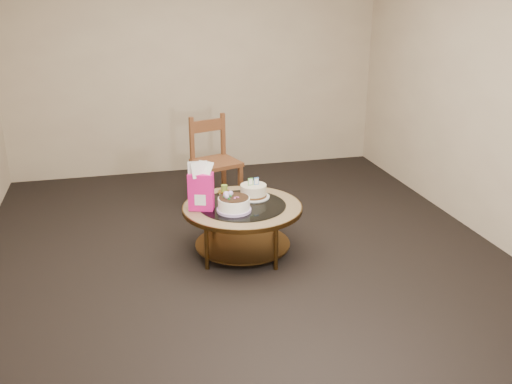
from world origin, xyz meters
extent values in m
plane|color=black|center=(0.00, 0.00, 0.00)|extent=(5.00, 5.00, 0.00)
cube|color=#BDAC8F|center=(0.00, 2.50, 1.30)|extent=(4.50, 0.02, 2.60)
cube|color=#BDAC8F|center=(0.00, -2.50, 1.30)|extent=(4.50, 0.02, 2.60)
cube|color=#BDAC8F|center=(2.25, 0.00, 1.30)|extent=(0.02, 5.00, 2.60)
cylinder|color=#523717|center=(0.35, 0.20, 0.21)|extent=(0.04, 0.04, 0.42)
cylinder|color=#523717|center=(-0.20, 0.35, 0.21)|extent=(0.04, 0.04, 0.42)
cylinder|color=#523717|center=(-0.35, -0.20, 0.21)|extent=(0.04, 0.04, 0.42)
cylinder|color=#523717|center=(0.20, -0.35, 0.21)|extent=(0.04, 0.04, 0.42)
cylinder|color=#523717|center=(0.00, 0.00, 0.10)|extent=(0.82, 0.82, 0.02)
cylinder|color=#523717|center=(0.00, 0.00, 0.43)|extent=(1.02, 1.02, 0.04)
cylinder|color=#9D7C57|center=(0.00, 0.00, 0.45)|extent=(1.00, 1.00, 0.01)
cylinder|color=black|center=(0.00, 0.00, 0.45)|extent=(0.74, 0.74, 0.01)
cylinder|color=#BE9EDF|center=(-0.10, -0.12, 0.47)|extent=(0.29, 0.29, 0.02)
cylinder|color=white|center=(-0.10, -0.12, 0.52)|extent=(0.26, 0.26, 0.12)
cylinder|color=black|center=(-0.10, -0.12, 0.58)|extent=(0.25, 0.25, 0.01)
sphere|color=#BE9EDF|center=(-0.15, -0.08, 0.60)|extent=(0.05, 0.05, 0.05)
sphere|color=#BE9EDF|center=(-0.11, -0.06, 0.60)|extent=(0.04, 0.04, 0.04)
sphere|color=#BE9EDF|center=(-0.16, -0.12, 0.59)|extent=(0.04, 0.04, 0.04)
cone|color=#207835|center=(-0.12, -0.10, 0.58)|extent=(0.03, 0.04, 0.02)
cone|color=#207835|center=(-0.18, -0.10, 0.58)|extent=(0.04, 0.04, 0.02)
cone|color=#207835|center=(-0.10, -0.05, 0.58)|extent=(0.04, 0.03, 0.02)
cone|color=#207835|center=(-0.14, -0.15, 0.58)|extent=(0.04, 0.04, 0.02)
cylinder|color=white|center=(0.13, 0.16, 0.46)|extent=(0.28, 0.28, 0.01)
cylinder|color=#4D2E16|center=(0.13, 0.16, 0.48)|extent=(0.23, 0.23, 0.02)
cylinder|color=beige|center=(0.13, 0.16, 0.53)|extent=(0.23, 0.23, 0.08)
cube|color=#51B64E|center=(0.11, 0.16, 0.61)|extent=(0.04, 0.01, 0.06)
cube|color=white|center=(0.11, 0.16, 0.61)|extent=(0.03, 0.01, 0.05)
cube|color=#3A72C7|center=(0.16, 0.16, 0.61)|extent=(0.04, 0.01, 0.06)
cube|color=white|center=(0.16, 0.16, 0.61)|extent=(0.03, 0.01, 0.05)
cube|color=#CE1368|center=(-0.35, -0.01, 0.61)|extent=(0.23, 0.17, 0.31)
cube|color=silver|center=(-0.35, -0.01, 0.56)|extent=(0.12, 0.14, 0.09)
cube|color=#D0C255|center=(-0.09, 0.32, 0.46)|extent=(0.11, 0.11, 0.01)
cylinder|color=gold|center=(-0.09, 0.32, 0.47)|extent=(0.11, 0.11, 0.01)
cylinder|color=olive|center=(-0.09, 0.32, 0.50)|extent=(0.06, 0.06, 0.06)
cylinder|color=black|center=(-0.09, 0.32, 0.54)|extent=(0.00, 0.00, 0.01)
cube|color=brown|center=(0.00, 1.23, 0.46)|extent=(0.54, 0.54, 0.04)
cube|color=brown|center=(-0.12, 1.00, 0.23)|extent=(0.05, 0.05, 0.46)
cube|color=brown|center=(0.23, 1.11, 0.23)|extent=(0.05, 0.05, 0.46)
cube|color=brown|center=(-0.23, 1.35, 0.23)|extent=(0.05, 0.05, 0.46)
cube|color=brown|center=(0.12, 1.46, 0.23)|extent=(0.05, 0.05, 0.46)
cube|color=brown|center=(-0.23, 1.35, 0.69)|extent=(0.05, 0.05, 0.47)
cube|color=brown|center=(0.12, 1.46, 0.69)|extent=(0.05, 0.05, 0.47)
cube|color=brown|center=(-0.06, 1.41, 0.82)|extent=(0.36, 0.14, 0.12)
camera|label=1|loc=(-0.97, -4.38, 2.23)|focal=40.00mm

